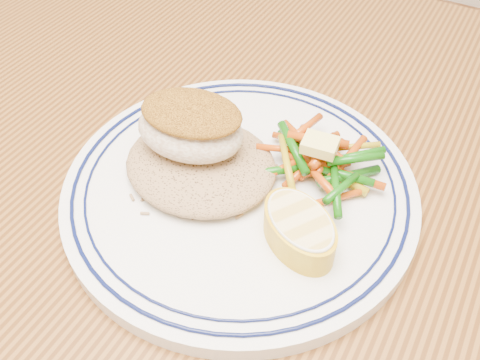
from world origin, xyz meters
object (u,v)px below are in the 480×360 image
(lemon_wedge, at_px, (299,229))
(vegetable_pile, at_px, (321,161))
(dining_table, at_px, (202,272))
(fish_fillet, at_px, (191,126))
(rice_pilaf, at_px, (201,162))
(plate, at_px, (240,189))

(lemon_wedge, bearing_deg, vegetable_pile, 101.26)
(lemon_wedge, bearing_deg, dining_table, 177.99)
(fish_fillet, bearing_deg, rice_pilaf, -30.64)
(rice_pilaf, distance_m, lemon_wedge, 0.11)
(dining_table, distance_m, lemon_wedge, 0.16)
(dining_table, relative_size, fish_fillet, 15.35)
(dining_table, bearing_deg, fish_fillet, 124.82)
(dining_table, relative_size, vegetable_pile, 13.46)
(vegetable_pile, relative_size, lemon_wedge, 1.26)
(plate, xyz_separation_m, vegetable_pile, (0.05, 0.04, 0.02))
(vegetable_pile, bearing_deg, fish_fillet, -157.64)
(dining_table, height_order, vegetable_pile, vegetable_pile)
(rice_pilaf, relative_size, lemon_wedge, 1.47)
(dining_table, relative_size, rice_pilaf, 11.54)
(plate, relative_size, fish_fillet, 3.01)
(fish_fillet, bearing_deg, dining_table, -55.18)
(plate, relative_size, vegetable_pile, 2.64)
(fish_fillet, relative_size, lemon_wedge, 1.10)
(dining_table, bearing_deg, vegetable_pile, 42.43)
(dining_table, xyz_separation_m, fish_fillet, (-0.02, 0.03, 0.15))
(plate, xyz_separation_m, lemon_wedge, (0.07, -0.03, 0.02))
(vegetable_pile, height_order, lemon_wedge, same)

